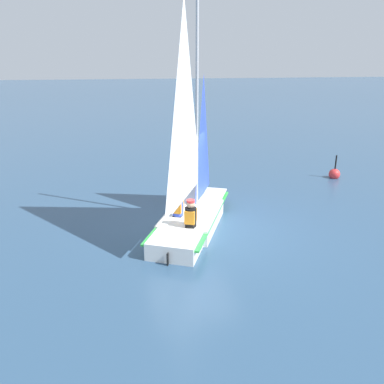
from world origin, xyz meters
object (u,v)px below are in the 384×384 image
(sailboat_main, at_px, (191,196))
(sailor_crew, at_px, (191,219))
(sailor_helm, at_px, (178,209))
(buoy_marker, at_px, (334,174))

(sailboat_main, relative_size, sailor_crew, 5.22)
(sailboat_main, relative_size, sailor_helm, 5.22)
(sailor_helm, bearing_deg, sailboat_main, -47.64)
(sailboat_main, xyz_separation_m, sailor_helm, (-0.42, -0.09, -0.32))
(sailor_helm, bearing_deg, buoy_marker, -36.35)
(sailor_crew, bearing_deg, sailboat_main, 13.01)
(sailor_crew, xyz_separation_m, buoy_marker, (7.27, 4.13, -0.46))
(sailor_helm, height_order, sailor_crew, same)
(sailor_crew, distance_m, buoy_marker, 8.38)
(sailboat_main, height_order, buoy_marker, sailboat_main)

